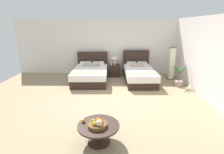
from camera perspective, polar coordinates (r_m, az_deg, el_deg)
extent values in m
cube|color=#998363|center=(5.53, 0.83, -7.84)|extent=(9.44, 10.23, 0.02)
cube|color=white|center=(8.41, 1.02, 9.87)|extent=(9.44, 0.12, 2.58)
cube|color=white|center=(6.24, 28.98, 5.44)|extent=(0.12, 5.83, 2.58)
cube|color=#302119|center=(7.37, -7.07, -0.28)|extent=(1.40, 2.11, 0.31)
cube|color=white|center=(7.29, -7.15, 1.78)|extent=(1.44, 2.15, 0.24)
cube|color=#302119|center=(8.30, -6.38, 4.50)|extent=(1.42, 0.10, 1.10)
cube|color=white|center=(8.04, -8.69, 4.50)|extent=(0.49, 0.31, 0.14)
cube|color=white|center=(7.98, -4.49, 4.55)|extent=(0.49, 0.31, 0.14)
cylinder|color=tan|center=(7.77, -6.77, 4.19)|extent=(0.74, 0.17, 0.15)
cube|color=gray|center=(6.71, -7.72, 1.57)|extent=(1.41, 0.42, 0.01)
cube|color=#302119|center=(7.37, 8.95, -0.47)|extent=(1.20, 2.18, 0.28)
cube|color=white|center=(7.29, 9.05, 1.55)|extent=(1.24, 2.23, 0.26)
cube|color=#302119|center=(8.31, 7.87, 4.75)|extent=(1.21, 0.10, 1.18)
cube|color=white|center=(7.99, 6.40, 4.45)|extent=(0.42, 0.31, 0.14)
cube|color=white|center=(8.07, 9.92, 4.42)|extent=(0.42, 0.31, 0.14)
cylinder|color=tan|center=(7.80, 8.43, 4.10)|extent=(0.63, 0.17, 0.15)
cube|color=gray|center=(6.60, 10.07, 1.12)|extent=(1.20, 0.37, 0.01)
cube|color=#302119|center=(8.08, 0.82, 2.17)|extent=(0.52, 0.48, 0.53)
sphere|color=tan|center=(7.82, 0.81, 2.27)|extent=(0.02, 0.02, 0.02)
cylinder|color=#DAA186|center=(8.04, 0.83, 4.09)|extent=(0.14, 0.14, 0.02)
ellipsoid|color=#DAA186|center=(8.02, 0.83, 4.86)|extent=(0.17, 0.17, 0.20)
cylinder|color=#99844C|center=(7.99, 0.83, 5.70)|extent=(0.02, 0.02, 0.04)
cylinder|color=beige|center=(7.98, 0.83, 6.36)|extent=(0.28, 0.28, 0.15)
cylinder|color=silver|center=(7.97, -0.30, 4.43)|extent=(0.07, 0.07, 0.14)
torus|color=silver|center=(7.95, -0.30, 4.96)|extent=(0.08, 0.08, 0.01)
cylinder|color=#302119|center=(3.76, -4.36, -20.54)|extent=(0.46, 0.46, 0.02)
cylinder|color=#302119|center=(3.66, -4.42, -18.37)|extent=(0.10, 0.10, 0.37)
cylinder|color=#302119|center=(3.54, -4.50, -15.68)|extent=(0.83, 0.83, 0.04)
cylinder|color=brown|center=(3.47, -4.90, -15.48)|extent=(0.37, 0.37, 0.06)
torus|color=brown|center=(3.46, -4.91, -15.04)|extent=(0.39, 0.39, 0.02)
sphere|color=orange|center=(3.51, -4.72, -13.88)|extent=(0.08, 0.08, 0.08)
sphere|color=#91A63B|center=(3.47, -6.19, -14.25)|extent=(0.08, 0.08, 0.08)
sphere|color=gold|center=(3.39, -5.94, -15.10)|extent=(0.08, 0.08, 0.08)
sphere|color=beige|center=(3.36, -4.25, -14.90)|extent=(0.13, 0.13, 0.13)
sphere|color=red|center=(3.45, -3.52, -14.44)|extent=(0.07, 0.07, 0.07)
sphere|color=gold|center=(3.63, -9.49, -14.02)|extent=(0.08, 0.08, 0.08)
cube|color=#463026|center=(8.12, 18.65, -0.48)|extent=(0.25, 0.25, 0.03)
cube|color=#F2ECC4|center=(7.95, 19.10, 4.28)|extent=(0.21, 0.21, 1.35)
cube|color=#463026|center=(7.84, 19.58, 9.18)|extent=(0.25, 0.25, 0.02)
cylinder|color=gray|center=(7.24, 21.12, -2.00)|extent=(0.31, 0.31, 0.21)
cylinder|color=brown|center=(7.17, 21.34, 0.06)|extent=(0.04, 0.04, 0.33)
ellipsoid|color=#366A36|center=(7.15, 22.49, 2.35)|extent=(0.29, 0.08, 0.30)
ellipsoid|color=#366A36|center=(7.23, 21.57, 2.22)|extent=(0.13, 0.28, 0.24)
ellipsoid|color=#366A36|center=(7.16, 20.72, 2.58)|extent=(0.21, 0.26, 0.33)
ellipsoid|color=#366A36|center=(7.03, 20.52, 2.33)|extent=(0.34, 0.10, 0.31)
ellipsoid|color=#366A36|center=(6.99, 21.33, 1.77)|extent=(0.17, 0.25, 0.24)
ellipsoid|color=#366A36|center=(7.04, 22.30, 2.07)|extent=(0.18, 0.23, 0.30)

